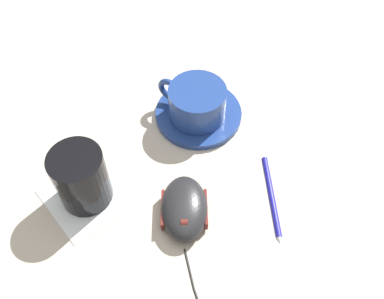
# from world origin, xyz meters

# --- Properties ---
(ground_plane) EXTENTS (3.00, 3.00, 0.00)m
(ground_plane) POSITION_xyz_m (0.00, 0.00, 0.00)
(ground_plane) COLOR #B2A899
(saucer) EXTENTS (0.14, 0.14, 0.01)m
(saucer) POSITION_xyz_m (0.02, -0.10, 0.01)
(saucer) COLOR navy
(saucer) RESTS_ON ground
(coffee_cup) EXTENTS (0.12, 0.09, 0.06)m
(coffee_cup) POSITION_xyz_m (0.02, -0.10, 0.04)
(coffee_cup) COLOR navy
(coffee_cup) RESTS_ON saucer
(computer_mouse) EXTENTS (0.10, 0.12, 0.03)m
(computer_mouse) POSITION_xyz_m (-0.04, 0.07, 0.02)
(computer_mouse) COLOR black
(computer_mouse) RESTS_ON ground
(napkin_under_glass) EXTENTS (0.15, 0.15, 0.00)m
(napkin_under_glass) POSITION_xyz_m (0.10, 0.10, 0.00)
(napkin_under_glass) COLOR white
(napkin_under_glass) RESTS_ON ground
(drinking_glass) EXTENTS (0.07, 0.07, 0.09)m
(drinking_glass) POSITION_xyz_m (0.10, 0.10, 0.05)
(drinking_glass) COLOR black
(drinking_glass) RESTS_ON napkin_under_glass
(pen) EXTENTS (0.08, 0.13, 0.01)m
(pen) POSITION_xyz_m (-0.15, -0.01, 0.00)
(pen) COLOR navy
(pen) RESTS_ON ground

